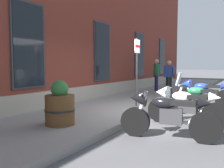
# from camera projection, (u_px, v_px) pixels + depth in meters

# --- Properties ---
(ground_plane) EXTENTS (140.00, 140.00, 0.00)m
(ground_plane) POSITION_uv_depth(u_px,v_px,m) (151.00, 115.00, 7.39)
(ground_plane) COLOR #424244
(sidewalk) EXTENTS (33.84, 3.07, 0.16)m
(sidewalk) POSITION_uv_depth(u_px,v_px,m) (108.00, 108.00, 8.15)
(sidewalk) COLOR slate
(sidewalk) RESTS_ON ground_plane
(brick_pub_facade) EXTENTS (27.84, 8.05, 7.24)m
(brick_pub_facade) POSITION_uv_depth(u_px,v_px,m) (1.00, 17.00, 10.64)
(brick_pub_facade) COLOR maroon
(brick_pub_facade) RESTS_ON ground_plane
(motorcycle_black_sport) EXTENTS (0.64, 2.04, 1.01)m
(motorcycle_black_sport) POSITION_uv_depth(u_px,v_px,m) (165.00, 113.00, 4.96)
(motorcycle_black_sport) COLOR black
(motorcycle_black_sport) RESTS_ON ground_plane
(motorcycle_white_sport) EXTENTS (0.62, 2.05, 0.99)m
(motorcycle_white_sport) POSITION_uv_depth(u_px,v_px,m) (183.00, 104.00, 6.11)
(motorcycle_white_sport) COLOR black
(motorcycle_white_sport) RESTS_ON ground_plane
(motorcycle_green_touring) EXTENTS (0.62, 2.08, 1.29)m
(motorcycle_green_touring) POSITION_uv_depth(u_px,v_px,m) (204.00, 98.00, 7.23)
(motorcycle_green_touring) COLOR black
(motorcycle_green_touring) RESTS_ON ground_plane
(motorcycle_blue_sport) EXTENTS (0.62, 2.06, 1.01)m
(motorcycle_blue_sport) POSITION_uv_depth(u_px,v_px,m) (202.00, 92.00, 8.72)
(motorcycle_blue_sport) COLOR black
(motorcycle_blue_sport) RESTS_ON ground_plane
(pedestrian_blue_top) EXTENTS (0.31, 0.65, 1.58)m
(pedestrian_blue_top) POSITION_uv_depth(u_px,v_px,m) (169.00, 75.00, 11.56)
(pedestrian_blue_top) COLOR black
(pedestrian_blue_top) RESTS_ON sidewalk
(pedestrian_striped_shirt) EXTENTS (0.56, 0.47, 1.67)m
(pedestrian_striped_shirt) POSITION_uv_depth(u_px,v_px,m) (156.00, 73.00, 12.69)
(pedestrian_striped_shirt) COLOR #1E1E4C
(pedestrian_striped_shirt) RESTS_ON sidewalk
(parking_sign) EXTENTS (0.36, 0.07, 2.24)m
(parking_sign) POSITION_uv_depth(u_px,v_px,m) (137.00, 62.00, 8.03)
(parking_sign) COLOR #4C4C51
(parking_sign) RESTS_ON sidewalk
(barrel_planter) EXTENTS (0.70, 0.70, 1.03)m
(barrel_planter) POSITION_uv_depth(u_px,v_px,m) (60.00, 106.00, 5.56)
(barrel_planter) COLOR brown
(barrel_planter) RESTS_ON sidewalk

